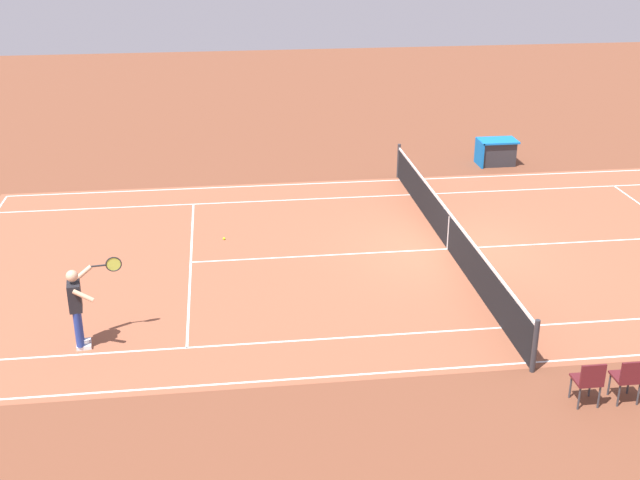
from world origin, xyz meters
name	(u,v)px	position (x,y,z in m)	size (l,w,h in m)	color
ground_plane	(448,249)	(0.00, 0.00, 0.00)	(60.00, 60.00, 0.00)	brown
court_slab	(448,249)	(0.00, 0.00, 0.00)	(24.20, 11.40, 0.00)	#935138
court_line_markings	(448,249)	(0.00, 0.00, 0.00)	(23.85, 11.05, 0.01)	white
tennis_net	(449,231)	(0.00, 0.00, 0.49)	(0.10, 11.70, 1.08)	#2D2D33
tennis_player_near	(78,304)	(8.43, 3.78, 0.93)	(1.03, 0.81, 1.70)	navy
tennis_ball	(224,239)	(5.57, -1.32, 0.03)	(0.07, 0.07, 0.07)	#CCE01E
spectator_chair_1	(628,377)	(-1.23, 6.97, 0.52)	(0.44, 0.44, 0.88)	#38383D
spectator_chair_2	(589,380)	(-0.51, 6.97, 0.52)	(0.44, 0.44, 0.88)	#38383D
equipment_cart_tarped	(496,152)	(-3.48, -6.70, 0.44)	(1.25, 0.84, 0.85)	#2D2D33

